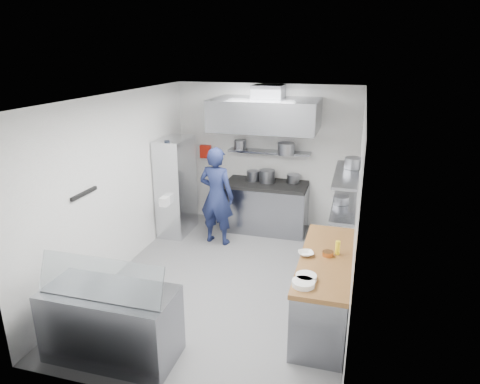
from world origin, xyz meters
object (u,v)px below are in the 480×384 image
(gas_range, at_px, (266,208))
(wire_rack, at_px, (176,186))
(display_case, at_px, (112,324))
(chef, at_px, (217,196))

(gas_range, relative_size, wire_rack, 0.86)
(wire_rack, relative_size, display_case, 1.23)
(wire_rack, bearing_deg, gas_range, 18.84)
(gas_range, relative_size, chef, 0.89)
(display_case, bearing_deg, wire_rack, 101.70)
(chef, bearing_deg, gas_range, -123.36)
(chef, xyz_separation_m, wire_rack, (-0.90, 0.27, 0.03))
(gas_range, bearing_deg, wire_rack, -161.16)
(gas_range, bearing_deg, chef, -131.39)
(chef, height_order, display_case, chef)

